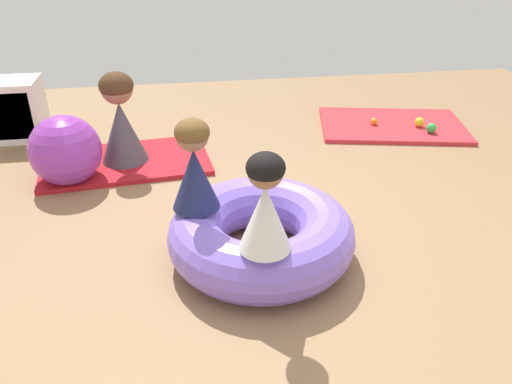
{
  "coord_description": "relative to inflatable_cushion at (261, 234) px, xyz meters",
  "views": [
    {
      "loc": [
        -0.58,
        -2.46,
        1.86
      ],
      "look_at": [
        -0.14,
        0.28,
        0.36
      ],
      "focal_mm": 35.37,
      "sensor_mm": 36.0,
      "label": 1
    }
  ],
  "objects": [
    {
      "name": "child_in_navy",
      "position": [
        -0.38,
        0.1,
        0.44
      ],
      "size": [
        0.33,
        0.33,
        0.55
      ],
      "rotation": [
        0.0,
        0.0,
        2.97
      ],
      "color": "navy",
      "rests_on": "inflatable_cushion"
    },
    {
      "name": "child_in_white",
      "position": [
        -0.05,
        -0.39,
        0.43
      ],
      "size": [
        0.28,
        0.28,
        0.54
      ],
      "rotation": [
        0.0,
        0.0,
        4.72
      ],
      "color": "white",
      "rests_on": "inflatable_cushion"
    },
    {
      "name": "ground_plane",
      "position": [
        0.14,
        -0.08,
        -0.17
      ],
      "size": [
        8.0,
        8.0,
        0.0
      ],
      "primitive_type": "plane",
      "color": "#93704C"
    },
    {
      "name": "gym_mat_front",
      "position": [
        -0.92,
        1.53,
        -0.15
      ],
      "size": [
        1.47,
        0.96,
        0.04
      ],
      "primitive_type": "cube",
      "rotation": [
        0.0,
        0.0,
        0.1
      ],
      "color": "#B21923",
      "rests_on": "ground"
    },
    {
      "name": "play_ball_green",
      "position": [
        1.95,
        1.7,
        -0.08
      ],
      "size": [
        0.1,
        0.1,
        0.1
      ],
      "primitive_type": "sphere",
      "color": "green",
      "rests_on": "gym_mat_near_right"
    },
    {
      "name": "play_ball_orange",
      "position": [
        1.49,
        1.99,
        -0.1
      ],
      "size": [
        0.07,
        0.07,
        0.07
      ],
      "primitive_type": "sphere",
      "color": "orange",
      "rests_on": "gym_mat_near_right"
    },
    {
      "name": "exercise_ball_large",
      "position": [
        -1.33,
        1.25,
        0.11
      ],
      "size": [
        0.55,
        0.55,
        0.55
      ],
      "primitive_type": "sphere",
      "color": "purple",
      "rests_on": "ground"
    },
    {
      "name": "adult_seated",
      "position": [
        -0.92,
        1.53,
        0.24
      ],
      "size": [
        0.54,
        0.54,
        0.76
      ],
      "rotation": [
        0.0,
        0.0,
        3.72
      ],
      "color": "#4C4751",
      "rests_on": "gym_mat_front"
    },
    {
      "name": "storage_cube",
      "position": [
        -1.94,
        2.29,
        0.11
      ],
      "size": [
        0.44,
        0.44,
        0.56
      ],
      "color": "white",
      "rests_on": "ground"
    },
    {
      "name": "play_ball_yellow",
      "position": [
        1.91,
        1.87,
        -0.08
      ],
      "size": [
        0.09,
        0.09,
        0.09
      ],
      "primitive_type": "sphere",
      "color": "yellow",
      "rests_on": "gym_mat_near_right"
    },
    {
      "name": "inflatable_cushion",
      "position": [
        0.0,
        0.0,
        0.0
      ],
      "size": [
        1.14,
        1.14,
        0.34
      ],
      "primitive_type": "torus",
      "color": "#8466E0",
      "rests_on": "ground"
    },
    {
      "name": "gym_mat_near_right",
      "position": [
        1.69,
        2.0,
        -0.15
      ],
      "size": [
        1.58,
        1.21,
        0.04
      ],
      "primitive_type": "cube",
      "rotation": [
        0.0,
        0.0,
        -0.21
      ],
      "color": "red",
      "rests_on": "ground"
    },
    {
      "name": "play_ball_teal",
      "position": [
        -0.86,
        1.79,
        -0.1
      ],
      "size": [
        0.06,
        0.06,
        0.06
      ],
      "primitive_type": "sphere",
      "color": "teal",
      "rests_on": "gym_mat_front"
    }
  ]
}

